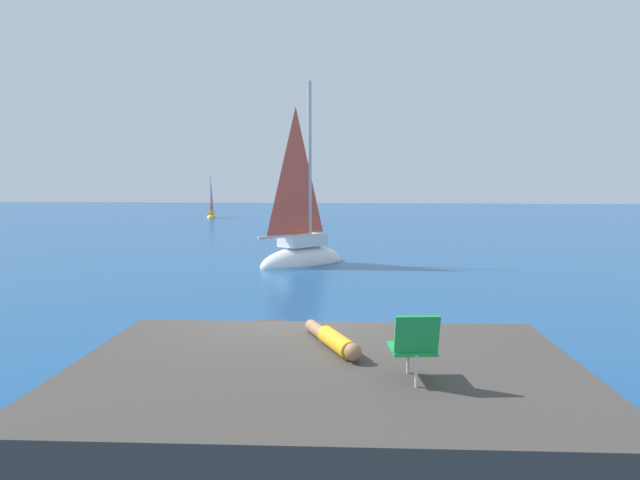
% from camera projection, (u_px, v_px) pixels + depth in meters
% --- Properties ---
extents(ground_plane, '(160.00, 160.00, 0.00)m').
position_uv_depth(ground_plane, '(295.00, 353.00, 9.78)').
color(ground_plane, navy).
extents(shore_ledge, '(6.46, 4.83, 0.63)m').
position_uv_depth(shore_ledge, '(326.00, 390.00, 7.12)').
color(shore_ledge, '#423D38').
rests_on(shore_ledge, ground).
extents(boulder_seaward, '(1.64, 1.51, 0.98)m').
position_uv_depth(boulder_seaward, '(279.00, 351.00, 9.91)').
color(boulder_seaward, '#483C39').
rests_on(boulder_seaward, ground).
extents(boulder_inland, '(1.24, 1.21, 0.65)m').
position_uv_depth(boulder_inland, '(306.00, 365.00, 9.12)').
color(boulder_inland, '#473732').
rests_on(boulder_inland, ground).
extents(sailboat_near, '(3.38, 3.65, 7.08)m').
position_uv_depth(sailboat_near, '(302.00, 253.00, 20.74)').
color(sailboat_near, white).
rests_on(sailboat_near, ground).
extents(sailboat_far, '(0.89, 2.10, 3.82)m').
position_uv_depth(sailboat_far, '(211.00, 215.00, 49.63)').
color(sailboat_far, yellow).
rests_on(sailboat_far, ground).
extents(person_sunbather, '(0.90, 1.64, 0.25)m').
position_uv_depth(person_sunbather, '(334.00, 340.00, 7.78)').
color(person_sunbather, gold).
rests_on(person_sunbather, shore_ledge).
extents(beach_chair, '(0.56, 0.66, 0.80)m').
position_uv_depth(beach_chair, '(414.00, 344.00, 6.40)').
color(beach_chair, green).
rests_on(beach_chair, shore_ledge).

